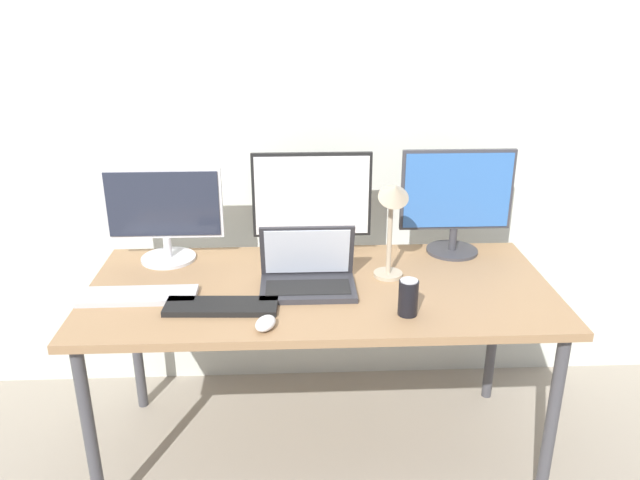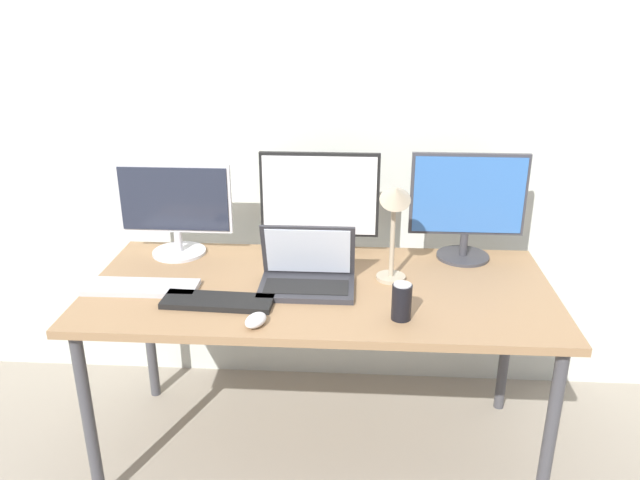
{
  "view_description": "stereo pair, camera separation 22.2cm",
  "coord_description": "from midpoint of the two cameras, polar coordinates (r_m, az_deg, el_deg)",
  "views": [
    {
      "loc": [
        -0.09,
        -2.07,
        1.73
      ],
      "look_at": [
        0.0,
        0.0,
        0.92
      ],
      "focal_mm": 35.0,
      "sensor_mm": 36.0,
      "label": 1
    },
    {
      "loc": [
        0.13,
        -2.06,
        1.73
      ],
      "look_at": [
        0.0,
        0.0,
        0.92
      ],
      "focal_mm": 35.0,
      "sensor_mm": 36.0,
      "label": 2
    }
  ],
  "objects": [
    {
      "name": "monitor_right",
      "position": [
        2.54,
        9.94,
        3.69
      ],
      "size": [
        0.45,
        0.21,
        0.43
      ],
      "color": "#38383D",
      "rests_on": "work_desk"
    },
    {
      "name": "ground_plane",
      "position": [
        2.7,
        -2.48,
        -18.56
      ],
      "size": [
        16.0,
        16.0,
        0.0
      ],
      "primitive_type": "plane",
      "color": "gray"
    },
    {
      "name": "desk_lamp",
      "position": [
        2.23,
        3.85,
        2.6
      ],
      "size": [
        0.11,
        0.18,
        0.41
      ],
      "color": "tan",
      "rests_on": "work_desk"
    },
    {
      "name": "soda_can_near_keyboard",
      "position": [
        2.07,
        5.04,
        -5.33
      ],
      "size": [
        0.07,
        0.07,
        0.13
      ],
      "color": "black",
      "rests_on": "work_desk"
    },
    {
      "name": "laptop_silver",
      "position": [
        2.26,
        -3.96,
        -3.16
      ],
      "size": [
        0.34,
        0.23,
        0.23
      ],
      "color": "#2D2D33",
      "rests_on": "work_desk"
    },
    {
      "name": "wall_back",
      "position": [
        2.69,
        -2.99,
        12.17
      ],
      "size": [
        7.0,
        0.08,
        2.6
      ],
      "primitive_type": "cube",
      "color": "silver",
      "rests_on": "ground"
    },
    {
      "name": "work_desk",
      "position": [
        2.32,
        -2.75,
        -5.59
      ],
      "size": [
        1.7,
        0.78,
        0.74
      ],
      "color": "#424247",
      "rests_on": "ground"
    },
    {
      "name": "keyboard_aux",
      "position": [
        2.17,
        -11.95,
        -6.03
      ],
      "size": [
        0.39,
        0.14,
        0.02
      ],
      "primitive_type": "cube",
      "rotation": [
        0.0,
        0.0,
        -0.05
      ],
      "color": "black",
      "rests_on": "work_desk"
    },
    {
      "name": "monitor_left",
      "position": [
        2.54,
        -16.52,
        2.37
      ],
      "size": [
        0.46,
        0.22,
        0.38
      ],
      "color": "silver",
      "rests_on": "work_desk"
    },
    {
      "name": "mouse_by_keyboard",
      "position": [
        2.02,
        -8.19,
        -7.63
      ],
      "size": [
        0.09,
        0.11,
        0.04
      ],
      "primitive_type": "ellipsoid",
      "rotation": [
        0.0,
        0.0,
        -0.37
      ],
      "color": "silver",
      "rests_on": "work_desk"
    },
    {
      "name": "monitor_center",
      "position": [
        2.47,
        -3.32,
        3.34
      ],
      "size": [
        0.47,
        0.21,
        0.43
      ],
      "color": "black",
      "rests_on": "work_desk"
    },
    {
      "name": "keyboard_main",
      "position": [
        2.32,
        -18.95,
        -4.92
      ],
      "size": [
        0.41,
        0.13,
        0.02
      ],
      "primitive_type": "cube",
      "rotation": [
        0.0,
        0.0,
        0.01
      ],
      "color": "#B2B2B7",
      "rests_on": "work_desk"
    }
  ]
}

